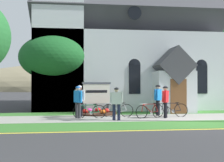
{
  "coord_description": "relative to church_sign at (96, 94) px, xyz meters",
  "views": [
    {
      "loc": [
        -5.21,
        -11.78,
        1.81
      ],
      "look_at": [
        -3.51,
        3.29,
        1.97
      ],
      "focal_mm": 41.35,
      "sensor_mm": 36.0,
      "label": 1
    }
  ],
  "objects": [
    {
      "name": "ground",
      "position": [
        4.39,
        0.01,
        -1.21
      ],
      "size": [
        140.0,
        140.0,
        0.0
      ],
      "primitive_type": "plane",
      "color": "#333335"
    },
    {
      "name": "sidewalk_slab",
      "position": [
        2.53,
        -2.3,
        -1.2
      ],
      "size": [
        32.0,
        2.73,
        0.01
      ],
      "primitive_type": "cube",
      "color": "#99968E",
      "rests_on": "ground"
    },
    {
      "name": "grass_verge",
      "position": [
        2.53,
        -4.76,
        -1.2
      ],
      "size": [
        32.0,
        2.19,
        0.01
      ],
      "primitive_type": "cube",
      "color": "#38722D",
      "rests_on": "ground"
    },
    {
      "name": "church_lawn",
      "position": [
        2.53,
        -0.06,
        -1.2
      ],
      "size": [
        24.0,
        1.74,
        0.01
      ],
      "primitive_type": "cube",
      "color": "#38722D",
      "rests_on": "ground"
    },
    {
      "name": "curb_paint_stripe",
      "position": [
        2.53,
        -6.0,
        -1.2
      ],
      "size": [
        28.0,
        0.16,
        0.01
      ],
      "primitive_type": "cube",
      "color": "yellow",
      "rests_on": "ground"
    },
    {
      "name": "church_building",
      "position": [
        2.16,
        5.89,
        3.8
      ],
      "size": [
        13.66,
        12.66,
        12.72
      ],
      "color": "silver",
      "rests_on": "ground"
    },
    {
      "name": "church_sign",
      "position": [
        0.0,
        0.0,
        0.0
      ],
      "size": [
        1.76,
        0.26,
        1.91
      ],
      "color": "#474C56",
      "rests_on": "ground"
    },
    {
      "name": "flower_bed",
      "position": [
        -0.01,
        -0.4,
        -1.12
      ],
      "size": [
        2.39,
        2.39,
        0.34
      ],
      "color": "#382319",
      "rests_on": "ground"
    },
    {
      "name": "bicycle_silver",
      "position": [
        2.71,
        -2.44,
        -0.83
      ],
      "size": [
        1.65,
        0.59,
        0.81
      ],
      "color": "black",
      "rests_on": "ground"
    },
    {
      "name": "bicycle_black",
      "position": [
        1.08,
        -1.81,
        -0.83
      ],
      "size": [
        1.7,
        0.17,
        0.8
      ],
      "color": "black",
      "rests_on": "ground"
    },
    {
      "name": "bicycle_green",
      "position": [
        -0.48,
        -2.18,
        -0.84
      ],
      "size": [
        1.73,
        0.22,
        0.78
      ],
      "color": "black",
      "rests_on": "ground"
    },
    {
      "name": "bicycle_yellow",
      "position": [
        4.01,
        -2.08,
        -0.82
      ],
      "size": [
        1.79,
        0.26,
        0.81
      ],
      "color": "black",
      "rests_on": "ground"
    },
    {
      "name": "cyclist_in_orange_jersey",
      "position": [
        3.51,
        -2.58,
        -0.22
      ],
      "size": [
        0.49,
        0.62,
        1.68
      ],
      "color": "black",
      "rests_on": "ground"
    },
    {
      "name": "cyclist_in_white_jersey",
      "position": [
        3.43,
        -1.46,
        -0.17
      ],
      "size": [
        0.55,
        0.51,
        1.75
      ],
      "color": "black",
      "rests_on": "ground"
    },
    {
      "name": "cyclist_in_yellow_jersey",
      "position": [
        -1.08,
        -2.19,
        -0.21
      ],
      "size": [
        0.45,
        0.64,
        1.69
      ],
      "color": "#2D2D33",
      "rests_on": "ground"
    },
    {
      "name": "cyclist_in_green_jersey",
      "position": [
        0.82,
        -3.18,
        -0.26
      ],
      "size": [
        0.61,
        0.38,
        1.63
      ],
      "color": "#191E38",
      "rests_on": "ground"
    },
    {
      "name": "cyclist_in_red_jersey",
      "position": [
        -1.0,
        -1.5,
        -0.19
      ],
      "size": [
        0.54,
        0.54,
        1.72
      ],
      "color": "black",
      "rests_on": "ground"
    },
    {
      "name": "roadside_conifer",
      "position": [
        11.51,
        6.07,
        4.28
      ],
      "size": [
        3.89,
        3.89,
        8.72
      ],
      "color": "#3D2D1E",
      "rests_on": "ground"
    },
    {
      "name": "yard_deciduous_tree",
      "position": [
        -2.71,
        2.21,
        2.38
      ],
      "size": [
        4.85,
        4.85,
        5.15
      ],
      "color": "#3D2D1E",
      "rests_on": "ground"
    },
    {
      "name": "distant_hill",
      "position": [
        11.8,
        65.15,
        -1.21
      ],
      "size": [
        105.05,
        52.91,
        17.57
      ],
      "primitive_type": "ellipsoid",
      "color": "#847A5B",
      "rests_on": "ground"
    }
  ]
}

